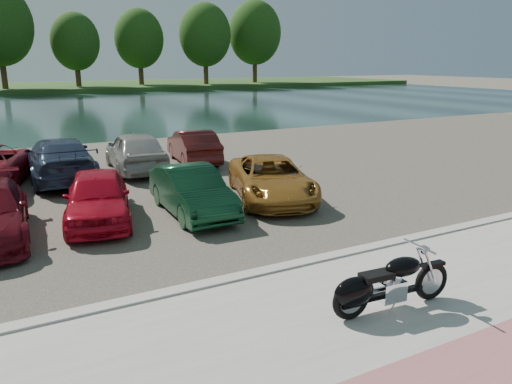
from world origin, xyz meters
TOP-DOWN VIEW (x-y plane):
  - ground at (0.00, 0.00)m, footprint 200.00×200.00m
  - promenade at (0.00, -1.00)m, footprint 60.00×6.00m
  - kerb at (0.00, 2.00)m, footprint 60.00×0.30m
  - parking_lot at (0.00, 11.00)m, footprint 60.00×18.00m
  - river at (0.00, 40.00)m, footprint 120.00×40.00m
  - far_bank at (0.00, 72.00)m, footprint 120.00×24.00m
  - far_trees at (4.36, 65.79)m, footprint 70.25×10.68m
  - motorcycle at (-0.31, -0.30)m, footprint 2.33×0.75m
  - car_4 at (-3.38, 6.91)m, footprint 2.36×4.17m
  - car_5 at (-1.00, 6.41)m, footprint 1.49×3.94m
  - car_6 at (1.64, 6.66)m, footprint 3.40×4.97m
  - car_11 at (-3.59, 12.24)m, footprint 2.17×5.17m
  - car_12 at (-0.86, 12.50)m, footprint 2.16×4.63m
  - car_13 at (1.63, 12.97)m, footprint 1.96×4.22m

SIDE VIEW (x-z plane):
  - ground at x=0.00m, z-range 0.00..0.00m
  - river at x=0.00m, z-range 0.00..0.00m
  - parking_lot at x=0.00m, z-range 0.00..0.04m
  - promenade at x=0.00m, z-range 0.00..0.10m
  - kerb at x=0.00m, z-range 0.00..0.14m
  - far_bank at x=0.00m, z-range 0.00..0.60m
  - motorcycle at x=-0.31m, z-range 0.04..1.09m
  - car_6 at x=1.64m, z-range 0.04..1.30m
  - car_5 at x=-1.00m, z-range 0.04..1.33m
  - car_4 at x=-3.38m, z-range 0.04..1.38m
  - car_13 at x=1.63m, z-range 0.04..1.38m
  - car_11 at x=-3.59m, z-range 0.04..1.53m
  - car_12 at x=-0.86m, z-range 0.04..1.57m
  - far_trees at x=4.36m, z-range 1.23..13.75m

